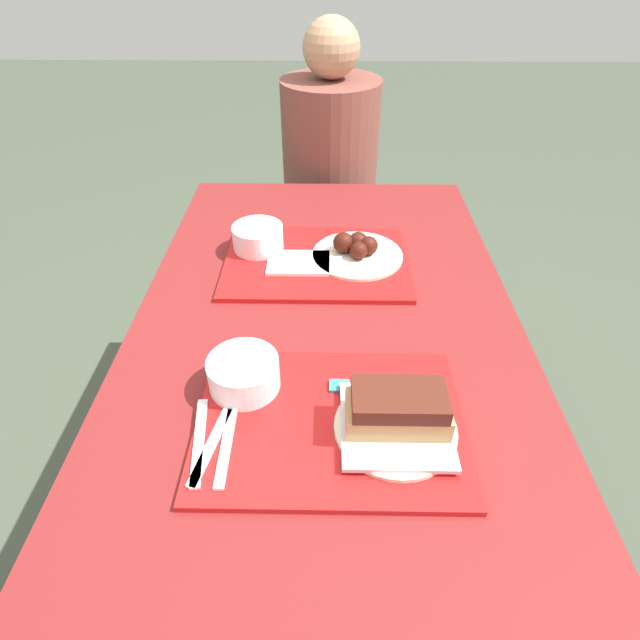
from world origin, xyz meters
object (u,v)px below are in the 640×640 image
(wings_plate_far, at_px, (355,250))
(bowl_coleslaw_far, at_px, (256,236))
(brisket_sandwich_plate, at_px, (395,416))
(tray_far, at_px, (315,262))
(tray_near, at_px, (328,422))
(person_seated_across, at_px, (329,149))
(bowl_coleslaw_near, at_px, (242,372))

(wings_plate_far, bearing_deg, bowl_coleslaw_far, 171.56)
(brisket_sandwich_plate, bearing_deg, tray_far, 105.20)
(tray_near, distance_m, person_seated_across, 1.17)
(bowl_coleslaw_far, bearing_deg, bowl_coleslaw_near, -86.50)
(tray_far, relative_size, bowl_coleslaw_far, 3.54)
(tray_far, bearing_deg, person_seated_across, 87.32)
(tray_far, relative_size, bowl_coleslaw_near, 3.54)
(bowl_coleslaw_near, height_order, brisket_sandwich_plate, brisket_sandwich_plate)
(tray_near, distance_m, brisket_sandwich_plate, 0.11)
(tray_far, relative_size, wings_plate_far, 2.01)
(tray_near, height_order, bowl_coleslaw_far, bowl_coleslaw_far)
(bowl_coleslaw_far, bearing_deg, person_seated_across, 74.31)
(brisket_sandwich_plate, bearing_deg, bowl_coleslaw_near, 159.86)
(tray_far, bearing_deg, wings_plate_far, 10.29)
(tray_far, distance_m, wings_plate_far, 0.10)
(tray_near, xyz_separation_m, tray_far, (-0.03, 0.49, 0.00))
(tray_near, height_order, wings_plate_far, wings_plate_far)
(bowl_coleslaw_near, distance_m, brisket_sandwich_plate, 0.27)
(bowl_coleslaw_far, distance_m, wings_plate_far, 0.24)
(bowl_coleslaw_far, xyz_separation_m, wings_plate_far, (0.24, -0.04, -0.01))
(person_seated_across, bearing_deg, tray_near, -89.94)
(brisket_sandwich_plate, xyz_separation_m, person_seated_across, (-0.11, 1.19, -0.02))
(tray_near, distance_m, tray_far, 0.49)
(tray_far, xyz_separation_m, wings_plate_far, (0.10, 0.02, 0.02))
(tray_far, xyz_separation_m, person_seated_across, (0.03, 0.68, 0.02))
(wings_plate_far, distance_m, person_seated_across, 0.67)
(tray_near, relative_size, bowl_coleslaw_far, 3.54)
(brisket_sandwich_plate, height_order, bowl_coleslaw_far, brisket_sandwich_plate)
(person_seated_across, bearing_deg, bowl_coleslaw_far, -105.69)
(brisket_sandwich_plate, height_order, person_seated_across, person_seated_across)
(tray_far, bearing_deg, bowl_coleslaw_near, -105.67)
(tray_near, bearing_deg, wings_plate_far, 82.85)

